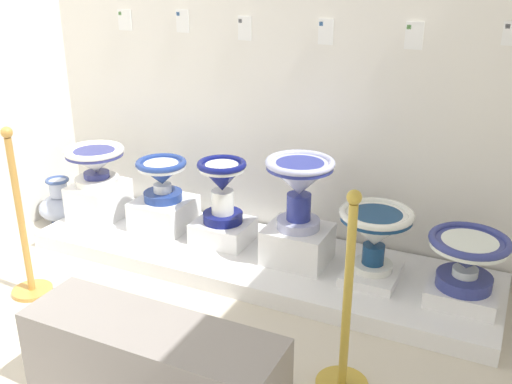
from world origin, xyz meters
TOP-DOWN VIEW (x-y plane):
  - wall_back at (1.79, 2.44)m, footprint 3.79×0.06m
  - display_platform at (1.79, 1.98)m, footprint 2.97×0.81m
  - plinth_block_slender_white at (0.55, 2.00)m, footprint 0.32×0.38m
  - antique_toilet_slender_white at (0.55, 2.00)m, footprint 0.41×0.41m
  - plinth_block_leftmost at (1.05, 2.06)m, footprint 0.37×0.37m
  - antique_toilet_leftmost at (1.05, 2.06)m, footprint 0.34×0.34m
  - plinth_block_pale_glazed at (1.53, 2.04)m, footprint 0.36×0.32m
  - antique_toilet_pale_glazed at (1.53, 2.04)m, footprint 0.32×0.32m
  - plinth_block_squat_floral at (2.07, 2.00)m, footprint 0.38×0.34m
  - antique_toilet_squat_floral at (2.07, 2.00)m, footprint 0.41×0.41m
  - plinth_block_broad_patterned at (2.54, 1.98)m, footprint 0.31×0.37m
  - antique_toilet_broad_patterned at (2.54, 1.98)m, footprint 0.42×0.42m
  - plinth_block_tall_cobalt at (3.05, 1.94)m, footprint 0.37×0.32m
  - antique_toilet_tall_cobalt at (3.05, 1.94)m, footprint 0.42×0.42m
  - info_placard_first at (0.58, 2.40)m, footprint 0.11×0.01m
  - info_placard_second at (1.05, 2.40)m, footprint 0.09×0.01m
  - info_placard_third at (1.51, 2.40)m, footprint 0.09×0.01m
  - info_placard_fourth at (2.05, 2.40)m, footprint 0.09×0.01m
  - info_placard_fifth at (2.57, 2.40)m, footprint 0.10×0.01m
  - decorative_vase_spare at (0.20, 1.97)m, footprint 0.31×0.31m
  - stanchion_post_near_left at (0.73, 1.13)m, footprint 0.23×0.23m
  - stanchion_post_near_right at (2.64, 1.13)m, footprint 0.24×0.24m
  - museum_bench at (1.92, 0.68)m, footprint 1.17×0.36m

SIDE VIEW (x-z plane):
  - display_platform at x=1.79m, z-range 0.00..0.10m
  - plinth_block_broad_patterned at x=2.54m, z-range 0.10..0.16m
  - decorative_vase_spare at x=0.20m, z-range -0.04..0.32m
  - plinth_block_tall_cobalt at x=3.05m, z-range 0.10..0.20m
  - plinth_block_pale_glazed at x=1.53m, z-range 0.10..0.24m
  - museum_bench at x=1.92m, z-range 0.00..0.40m
  - plinth_block_leftmost at x=1.05m, z-range 0.10..0.30m
  - plinth_block_squat_floral at x=2.07m, z-range 0.10..0.33m
  - plinth_block_slender_white at x=0.55m, z-range 0.10..0.36m
  - stanchion_post_near_right at x=2.64m, z-range -0.19..0.79m
  - stanchion_post_near_left at x=0.73m, z-range -0.18..0.83m
  - antique_toilet_tall_cobalt at x=3.05m, z-range 0.24..0.54m
  - antique_toilet_broad_patterned at x=2.54m, z-range 0.24..0.61m
  - antique_toilet_leftmost at x=1.05m, z-range 0.35..0.63m
  - antique_toilet_pale_glazed at x=1.53m, z-range 0.31..0.72m
  - antique_toilet_slender_white at x=0.55m, z-range 0.40..0.66m
  - antique_toilet_squat_floral at x=2.07m, z-range 0.41..0.85m
  - info_placard_third at x=1.51m, z-range 1.35..1.50m
  - info_placard_fourth at x=2.05m, z-range 1.36..1.51m
  - info_placard_fifth at x=2.57m, z-range 1.36..1.51m
  - info_placard_first at x=0.58m, z-range 1.37..1.51m
  - info_placard_second at x=1.05m, z-range 1.38..1.53m
  - wall_back at x=1.79m, z-range 0.00..3.09m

